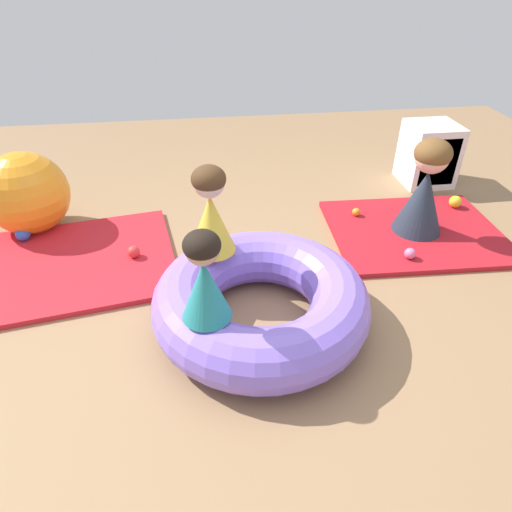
{
  "coord_description": "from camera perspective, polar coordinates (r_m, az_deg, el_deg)",
  "views": [
    {
      "loc": [
        -0.22,
        -2.01,
        1.86
      ],
      "look_at": [
        0.08,
        0.14,
        0.36
      ],
      "focal_mm": 31.17,
      "sensor_mm": 36.0,
      "label": 1
    }
  ],
  "objects": [
    {
      "name": "ground_plane",
      "position": [
        2.75,
        -1.31,
        -7.95
      ],
      "size": [
        8.0,
        8.0,
        0.0
      ],
      "primitive_type": "plane",
      "color": "#93704C"
    },
    {
      "name": "storage_cube",
      "position": [
        4.56,
        21.4,
        12.0
      ],
      "size": [
        0.44,
        0.44,
        0.56
      ],
      "color": "white",
      "rests_on": "ground"
    },
    {
      "name": "play_ball_yellow",
      "position": [
        4.17,
        24.21,
        6.38
      ],
      "size": [
        0.1,
        0.1,
        0.1
      ],
      "primitive_type": "sphere",
      "color": "yellow",
      "rests_on": "gym_mat_near_left"
    },
    {
      "name": "gym_mat_front",
      "position": [
        3.42,
        -22.64,
        -0.91
      ],
      "size": [
        1.58,
        1.35,
        0.04
      ],
      "primitive_type": "cube",
      "rotation": [
        0.0,
        0.0,
        0.15
      ],
      "color": "red",
      "rests_on": "ground"
    },
    {
      "name": "inflatable_cushion",
      "position": [
        2.6,
        0.62,
        -5.83
      ],
      "size": [
        1.26,
        1.26,
        0.34
      ],
      "primitive_type": "torus",
      "color": "#8466E0",
      "rests_on": "ground"
    },
    {
      "name": "play_ball_pink",
      "position": [
        3.34,
        19.15,
        0.3
      ],
      "size": [
        0.08,
        0.08,
        0.08
      ],
      "primitive_type": "sphere",
      "color": "pink",
      "rests_on": "gym_mat_near_left"
    },
    {
      "name": "child_in_teal",
      "position": [
        2.12,
        -6.64,
        -2.75
      ],
      "size": [
        0.35,
        0.35,
        0.49
      ],
      "rotation": [
        0.0,
        0.0,
        5.66
      ],
      "color": "teal",
      "rests_on": "inflatable_cushion"
    },
    {
      "name": "play_ball_orange",
      "position": [
        3.78,
        12.74,
        5.53
      ],
      "size": [
        0.07,
        0.07,
        0.07
      ],
      "primitive_type": "sphere",
      "color": "orange",
      "rests_on": "gym_mat_near_left"
    },
    {
      "name": "play_ball_blue",
      "position": [
        3.79,
        -27.76,
        2.57
      ],
      "size": [
        0.11,
        0.11,
        0.11
      ],
      "primitive_type": "sphere",
      "color": "blue",
      "rests_on": "gym_mat_front"
    },
    {
      "name": "adult_seated",
      "position": [
        3.57,
        20.87,
        8.13
      ],
      "size": [
        0.51,
        0.51,
        0.73
      ],
      "rotation": [
        0.0,
        0.0,
        5.78
      ],
      "color": "#232D3D",
      "rests_on": "gym_mat_near_left"
    },
    {
      "name": "child_in_yellow",
      "position": [
        2.6,
        -5.84,
        5.75
      ],
      "size": [
        0.31,
        0.31,
        0.55
      ],
      "rotation": [
        0.0,
        0.0,
        1.69
      ],
      "color": "yellow",
      "rests_on": "inflatable_cushion"
    },
    {
      "name": "play_ball_red",
      "position": [
        3.29,
        -15.44,
        0.53
      ],
      "size": [
        0.09,
        0.09,
        0.09
      ],
      "primitive_type": "sphere",
      "color": "red",
      "rests_on": "gym_mat_front"
    },
    {
      "name": "exercise_ball_large",
      "position": [
        3.87,
        -27.39,
        7.15
      ],
      "size": [
        0.64,
        0.64,
        0.64
      ],
      "primitive_type": "sphere",
      "color": "orange",
      "rests_on": "ground"
    },
    {
      "name": "gym_mat_near_left",
      "position": [
        3.74,
        19.7,
        2.98
      ],
      "size": [
        1.35,
        1.13,
        0.04
      ],
      "primitive_type": "cube",
      "rotation": [
        0.0,
        0.0,
        -0.04
      ],
      "color": "#B21923",
      "rests_on": "ground"
    }
  ]
}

